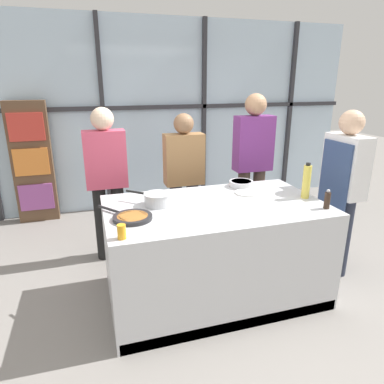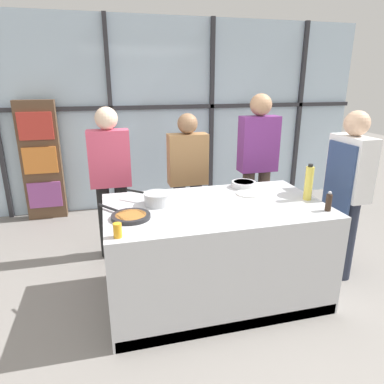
# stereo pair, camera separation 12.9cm
# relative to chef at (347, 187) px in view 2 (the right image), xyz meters

# --- Properties ---
(ground_plane) EXTENTS (18.00, 18.00, 0.00)m
(ground_plane) POSITION_rel_chef_xyz_m (-1.36, -0.05, -0.94)
(ground_plane) COLOR gray
(back_window_wall) EXTENTS (6.40, 0.10, 2.80)m
(back_window_wall) POSITION_rel_chef_xyz_m (-1.36, 2.57, 0.47)
(back_window_wall) COLOR silver
(back_window_wall) RESTS_ON ground_plane
(bookshelf) EXTENTS (0.53, 0.19, 1.68)m
(bookshelf) POSITION_rel_chef_xyz_m (-3.13, 2.39, -0.10)
(bookshelf) COLOR brown
(bookshelf) RESTS_ON ground_plane
(demo_island) EXTENTS (1.90, 1.09, 0.90)m
(demo_island) POSITION_rel_chef_xyz_m (-1.36, -0.05, -0.49)
(demo_island) COLOR silver
(demo_island) RESTS_ON ground_plane
(chef) EXTENTS (0.24, 0.46, 1.67)m
(chef) POSITION_rel_chef_xyz_m (0.00, 0.00, 0.00)
(chef) COLOR #232838
(chef) RESTS_ON ground_plane
(spectator_far_left) EXTENTS (0.43, 0.23, 1.67)m
(spectator_far_left) POSITION_rel_chef_xyz_m (-2.21, 0.96, 0.02)
(spectator_far_left) COLOR black
(spectator_far_left) RESTS_ON ground_plane
(spectator_center_left) EXTENTS (0.44, 0.22, 1.59)m
(spectator_center_left) POSITION_rel_chef_xyz_m (-1.36, 0.96, -0.04)
(spectator_center_left) COLOR #232838
(spectator_center_left) RESTS_ON ground_plane
(spectator_center_right) EXTENTS (0.45, 0.25, 1.79)m
(spectator_center_right) POSITION_rel_chef_xyz_m (-0.50, 0.96, 0.08)
(spectator_center_right) COLOR #47382D
(spectator_center_right) RESTS_ON ground_plane
(frying_pan) EXTENTS (0.40, 0.48, 0.03)m
(frying_pan) POSITION_rel_chef_xyz_m (-2.10, -0.16, -0.02)
(frying_pan) COLOR #232326
(frying_pan) RESTS_ON demo_island
(saucepan) EXTENTS (0.36, 0.34, 0.11)m
(saucepan) POSITION_rel_chef_xyz_m (-1.84, 0.08, 0.02)
(saucepan) COLOR silver
(saucepan) RESTS_ON demo_island
(white_plate) EXTENTS (0.23, 0.23, 0.01)m
(white_plate) POSITION_rel_chef_xyz_m (-0.96, 0.15, -0.03)
(white_plate) COLOR white
(white_plate) RESTS_ON demo_island
(mixing_bowl) EXTENTS (0.24, 0.24, 0.06)m
(mixing_bowl) POSITION_rel_chef_xyz_m (-0.92, 0.37, -0.01)
(mixing_bowl) COLOR silver
(mixing_bowl) RESTS_ON demo_island
(oil_bottle) EXTENTS (0.07, 0.07, 0.33)m
(oil_bottle) POSITION_rel_chef_xyz_m (-0.51, -0.12, 0.12)
(oil_bottle) COLOR #E0CC4C
(oil_bottle) RESTS_ON demo_island
(pepper_grinder) EXTENTS (0.05, 0.05, 0.17)m
(pepper_grinder) POSITION_rel_chef_xyz_m (-0.50, -0.41, 0.04)
(pepper_grinder) COLOR #332319
(pepper_grinder) RESTS_ON demo_island
(juice_glass_near) EXTENTS (0.06, 0.06, 0.10)m
(juice_glass_near) POSITION_rel_chef_xyz_m (-2.21, -0.49, 0.01)
(juice_glass_near) COLOR orange
(juice_glass_near) RESTS_ON demo_island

